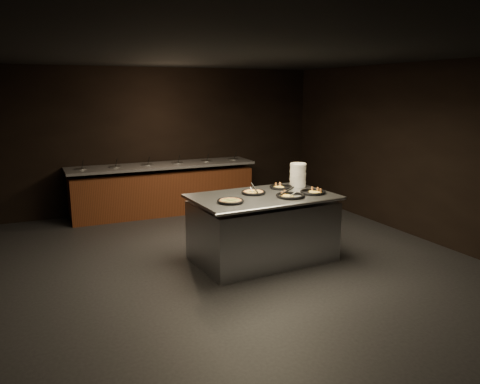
{
  "coord_description": "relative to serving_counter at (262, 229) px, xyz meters",
  "views": [
    {
      "loc": [
        -2.39,
        -5.47,
        2.43
      ],
      "look_at": [
        0.22,
        0.3,
        1.06
      ],
      "focal_mm": 35.0,
      "sensor_mm": 36.0,
      "label": 1
    }
  ],
  "objects": [
    {
      "name": "server_left",
      "position": [
        -0.1,
        0.13,
        0.58
      ],
      "size": [
        0.1,
        0.33,
        0.15
      ],
      "rotation": [
        0.0,
        0.0,
        1.6
      ],
      "color": "#B8BBC0",
      "rests_on": "serving_counter"
    },
    {
      "name": "server_right",
      "position": [
        0.26,
        -0.32,
        0.58
      ],
      "size": [
        0.33,
        0.11,
        0.16
      ],
      "rotation": [
        0.0,
        0.0,
        -0.16
      ],
      "color": "#B8BBC0",
      "rests_on": "serving_counter"
    },
    {
      "name": "serving_counter",
      "position": [
        0.0,
        0.0,
        0.0
      ],
      "size": [
        2.08,
        1.4,
        0.97
      ],
      "rotation": [
        0.0,
        0.0,
        0.06
      ],
      "color": "#B8BBC0",
      "rests_on": "ground"
    },
    {
      "name": "pan_veggie_slices",
      "position": [
        0.73,
        -0.18,
        0.52
      ],
      "size": [
        0.38,
        0.38,
        0.04
      ],
      "rotation": [
        0.0,
        0.0,
        -0.67
      ],
      "color": "black",
      "rests_on": "serving_counter"
    },
    {
      "name": "pan_cheese_slices_b",
      "position": [
        0.31,
        -0.25,
        0.52
      ],
      "size": [
        0.41,
        0.41,
        0.04
      ],
      "rotation": [
        0.0,
        0.0,
        1.81
      ],
      "color": "black",
      "rests_on": "serving_counter"
    },
    {
      "name": "pan_cheese_slices_a",
      "position": [
        0.49,
        0.34,
        0.52
      ],
      "size": [
        0.35,
        0.35,
        0.04
      ],
      "rotation": [
        0.0,
        0.0,
        1.16
      ],
      "color": "black",
      "rests_on": "serving_counter"
    },
    {
      "name": "room",
      "position": [
        -0.6,
        -0.34,
        0.99
      ],
      "size": [
        7.02,
        8.02,
        2.92
      ],
      "color": "black",
      "rests_on": "ground"
    },
    {
      "name": "pan_veggie_whole",
      "position": [
        -0.6,
        -0.21,
        0.53
      ],
      "size": [
        0.36,
        0.36,
        0.04
      ],
      "rotation": [
        0.0,
        0.0,
        0.31
      ],
      "color": "black",
      "rests_on": "serving_counter"
    },
    {
      "name": "pan_cheese_whole",
      "position": [
        -0.07,
        0.16,
        0.53
      ],
      "size": [
        0.36,
        0.36,
        0.04
      ],
      "rotation": [
        0.0,
        0.0,
        -0.13
      ],
      "color": "black",
      "rests_on": "serving_counter"
    },
    {
      "name": "plate_stack",
      "position": [
        0.78,
        0.33,
        0.69
      ],
      "size": [
        0.25,
        0.25,
        0.36
      ],
      "primitive_type": "cylinder",
      "color": "silver",
      "rests_on": "serving_counter"
    },
    {
      "name": "salad_bar",
      "position": [
        -0.6,
        3.22,
        -0.02
      ],
      "size": [
        3.7,
        0.83,
        1.18
      ],
      "color": "#5B2915",
      "rests_on": "ground"
    }
  ]
}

